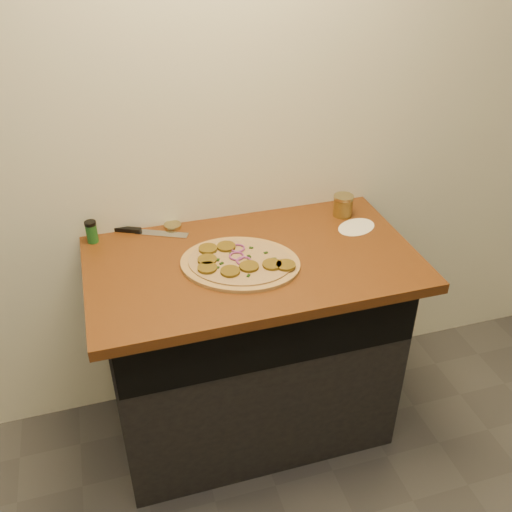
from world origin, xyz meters
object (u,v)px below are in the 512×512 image
object	(u,v)px
salsa_jar	(343,205)
chefs_knife	(143,232)
spice_shaker	(92,232)
pizza	(240,262)

from	to	relation	value
salsa_jar	chefs_knife	bearing A→B (deg)	173.73
chefs_knife	salsa_jar	bearing A→B (deg)	-6.27
salsa_jar	spice_shaker	xyz separation A→B (m)	(-1.00, 0.08, -0.00)
salsa_jar	spice_shaker	bearing A→B (deg)	175.64
pizza	salsa_jar	distance (m)	0.56
chefs_knife	salsa_jar	distance (m)	0.81
salsa_jar	spice_shaker	world-z (taller)	salsa_jar
pizza	chefs_knife	xyz separation A→B (m)	(-0.30, 0.32, -0.01)
pizza	spice_shaker	xyz separation A→B (m)	(-0.49, 0.31, 0.03)
pizza	spice_shaker	distance (m)	0.59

